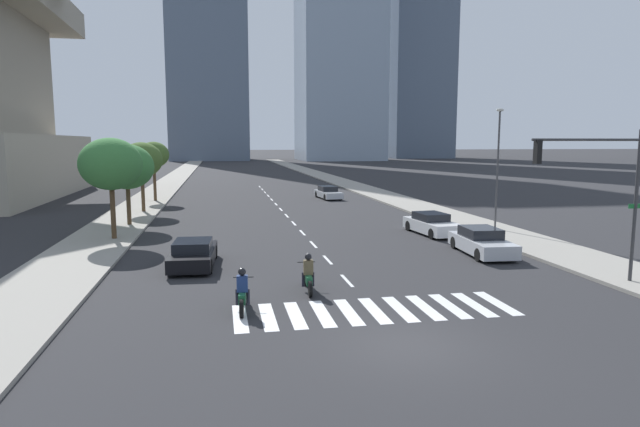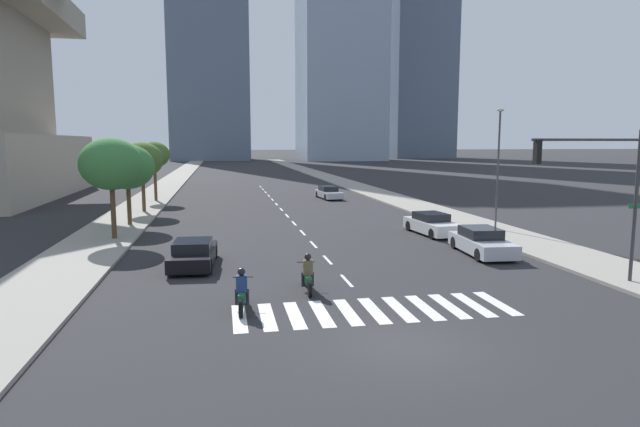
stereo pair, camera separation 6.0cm
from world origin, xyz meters
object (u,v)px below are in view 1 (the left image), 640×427
street_tree_second (127,167)px  motorcycle_lead (243,294)px  sedan_white_3 (432,224)px  sedan_silver_0 (328,193)px  street_tree_fourth (154,155)px  street_tree_nearest (111,164)px  street_tree_third (142,160)px  street_lamp_east (498,160)px  sedan_silver_1 (482,242)px  motorcycle_trailing (308,276)px  traffic_signal_near (599,178)px  sedan_black_2 (194,254)px

street_tree_second → motorcycle_lead: bearing=-71.3°
sedan_white_3 → motorcycle_lead: bearing=-48.0°
sedan_silver_0 → street_tree_fourth: 17.24m
street_tree_nearest → street_tree_third: street_tree_nearest is taller
street_tree_fourth → motorcycle_lead: bearing=-79.2°
sedan_silver_0 → street_lamp_east: street_lamp_east is taller
sedan_silver_1 → sedan_silver_0: bearing=-171.5°
motorcycle_trailing → street_tree_third: size_ratio=0.40×
street_lamp_east → street_tree_fourth: bearing=137.2°
motorcycle_lead → traffic_signal_near: traffic_signal_near is taller
motorcycle_lead → street_tree_fourth: street_tree_fourth is taller
sedan_silver_0 → sedan_silver_1: (2.24, -28.04, 0.04)m
motorcycle_lead → street_tree_nearest: size_ratio=0.37×
sedan_black_2 → street_lamp_east: 20.00m
street_tree_nearest → street_tree_second: street_tree_nearest is taller
sedan_white_3 → sedan_silver_1: bearing=-3.9°
traffic_signal_near → street_lamp_east: (2.90, 12.93, 0.27)m
motorcycle_trailing → sedan_silver_0: size_ratio=0.45×
sedan_silver_0 → street_tree_second: street_tree_second is taller
street_tree_second → street_tree_fourth: 15.23m
sedan_black_2 → street_tree_fourth: size_ratio=0.85×
motorcycle_lead → street_tree_third: 27.91m
motorcycle_lead → street_tree_second: bearing=24.1°
street_tree_second → street_tree_third: (-0.00, 7.02, 0.23)m
sedan_silver_0 → street_tree_third: (-16.80, -8.28, 3.67)m
street_tree_second → street_tree_nearest: bearing=-90.0°
street_tree_second → street_tree_fourth: street_tree_fourth is taller
sedan_white_3 → traffic_signal_near: bearing=1.4°
motorcycle_lead → motorcycle_trailing: size_ratio=0.97×
traffic_signal_near → street_tree_nearest: traffic_signal_near is taller
street_lamp_east → street_tree_third: street_lamp_east is taller
sedan_white_3 → street_tree_nearest: street_tree_nearest is taller
sedan_black_2 → sedan_silver_1: bearing=-85.9°
street_lamp_east → sedan_silver_0: bearing=106.7°
street_tree_fourth → motorcycle_trailing: bearing=-74.4°
motorcycle_lead → sedan_white_3: motorcycle_lead is taller
motorcycle_lead → sedan_white_3: size_ratio=0.44×
sedan_black_2 → street_lamp_east: size_ratio=0.62×
sedan_black_2 → street_tree_third: size_ratio=0.86×
motorcycle_lead → sedan_silver_0: bearing=-10.6°
street_lamp_east → street_tree_second: street_lamp_east is taller
traffic_signal_near → street_tree_fourth: 40.05m
street_tree_nearest → sedan_silver_1: bearing=-21.0°
sedan_black_2 → motorcycle_trailing: bearing=-134.9°
street_tree_nearest → street_tree_second: 5.43m
street_lamp_east → sedan_black_2: bearing=-160.5°
sedan_silver_1 → street_tree_third: size_ratio=0.88×
sedan_black_2 → street_tree_third: bearing=17.1°
street_tree_second → sedan_white_3: bearing=-19.3°
sedan_black_2 → street_tree_third: street_tree_third is taller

